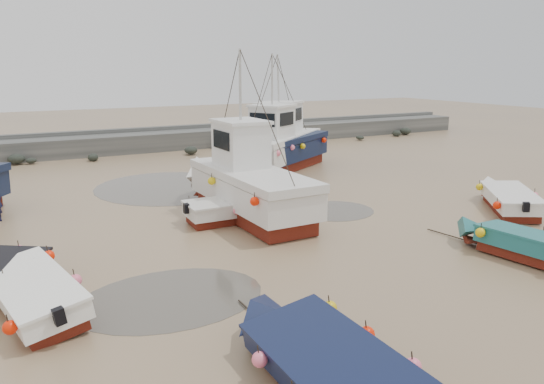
{
  "coord_description": "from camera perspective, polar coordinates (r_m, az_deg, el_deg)",
  "views": [
    {
      "loc": [
        -6.32,
        -13.42,
        5.67
      ],
      "look_at": [
        2.09,
        2.26,
        1.4
      ],
      "focal_mm": 35.0,
      "sensor_mm": 36.0,
      "label": 1
    }
  ],
  "objects": [
    {
      "name": "ground",
      "position": [
        15.88,
        -2.8,
        -7.44
      ],
      "size": [
        120.0,
        120.0,
        0.0
      ],
      "primitive_type": "plane",
      "color": "#967B57",
      "rests_on": "ground"
    },
    {
      "name": "seawall",
      "position": [
        36.33,
        -17.88,
        4.87
      ],
      "size": [
        60.0,
        4.92,
        1.5
      ],
      "color": "#61615D",
      "rests_on": "ground"
    },
    {
      "name": "puddle_a",
      "position": [
        13.76,
        -10.83,
        -11.08
      ],
      "size": [
        4.74,
        4.74,
        0.01
      ],
      "primitive_type": "cylinder",
      "color": "#504B41",
      "rests_on": "ground"
    },
    {
      "name": "puddle_b",
      "position": [
        21.33,
        6.69,
        -2.0
      ],
      "size": [
        3.23,
        3.23,
        0.01
      ],
      "primitive_type": "cylinder",
      "color": "#504B41",
      "rests_on": "ground"
    },
    {
      "name": "puddle_d",
      "position": [
        25.76,
        -11.09,
        0.54
      ],
      "size": [
        6.85,
        6.85,
        0.01
      ],
      "primitive_type": "cylinder",
      "color": "#504B41",
      "rests_on": "ground"
    },
    {
      "name": "dinghy_0",
      "position": [
        14.11,
        -24.4,
        -9.1
      ],
      "size": [
        2.29,
        6.34,
        1.43
      ],
      "rotation": [
        0.0,
        0.0,
        0.18
      ],
      "color": "maroon",
      "rests_on": "ground"
    },
    {
      "name": "dinghy_1",
      "position": [
        10.07,
        5.83,
        -17.19
      ],
      "size": [
        2.27,
        6.33,
        1.43
      ],
      "rotation": [
        0.0,
        0.0,
        -0.01
      ],
      "color": "maroon",
      "rests_on": "ground"
    },
    {
      "name": "dinghy_2",
      "position": [
        17.68,
        24.83,
        -4.58
      ],
      "size": [
        2.0,
        5.13,
        1.43
      ],
      "rotation": [
        0.0,
        0.0,
        0.15
      ],
      "color": "maroon",
      "rests_on": "ground"
    },
    {
      "name": "dinghy_3",
      "position": [
        23.34,
        24.1,
        -0.39
      ],
      "size": [
        4.42,
        5.39,
        1.43
      ],
      "rotation": [
        0.0,
        0.0,
        -0.66
      ],
      "color": "maroon",
      "rests_on": "ground"
    },
    {
      "name": "dinghy_5",
      "position": [
        19.78,
        -3.79,
        -1.5
      ],
      "size": [
        5.41,
        1.97,
        1.43
      ],
      "rotation": [
        0.0,
        0.0,
        -1.58
      ],
      "color": "maroon",
      "rests_on": "ground"
    },
    {
      "name": "cabin_boat_1",
      "position": [
        20.39,
        -2.98,
        1.24
      ],
      "size": [
        2.84,
        9.88,
        6.22
      ],
      "rotation": [
        0.0,
        0.0,
        0.02
      ],
      "color": "maroon",
      "rests_on": "ground"
    },
    {
      "name": "cabin_boat_2",
      "position": [
        28.82,
        0.33,
        4.85
      ],
      "size": [
        9.32,
        6.47,
        6.22
      ],
      "rotation": [
        0.0,
        0.0,
        2.12
      ],
      "color": "maroon",
      "rests_on": "ground"
    },
    {
      "name": "cabin_boat_3",
      "position": [
        30.36,
        0.68,
        5.26
      ],
      "size": [
        9.24,
        7.97,
        6.22
      ],
      "rotation": [
        0.0,
        0.0,
        -0.89
      ],
      "color": "maroon",
      "rests_on": "ground"
    }
  ]
}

